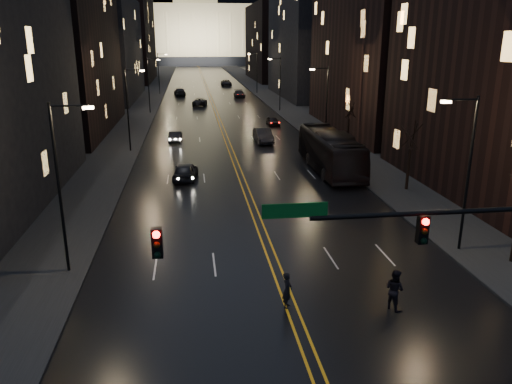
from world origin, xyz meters
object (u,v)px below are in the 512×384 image
object	(u,v)px
traffic_signal	(486,239)
oncoming_car_a	(185,171)
pedestrian_b	(395,289)
bus	(330,151)
oncoming_car_b	(175,136)
pedestrian_a	(287,290)
receding_car_a	(263,136)

from	to	relation	value
traffic_signal	oncoming_car_a	bearing A→B (deg)	111.33
oncoming_car_a	pedestrian_b	world-z (taller)	pedestrian_b
bus	oncoming_car_a	xyz separation A→B (m)	(-13.43, -1.43, -1.08)
oncoming_car_a	oncoming_car_b	distance (m)	17.40
traffic_signal	pedestrian_a	xyz separation A→B (m)	(-6.09, 5.00, -4.23)
oncoming_car_a	oncoming_car_b	world-z (taller)	oncoming_car_a
traffic_signal	pedestrian_a	world-z (taller)	traffic_signal
oncoming_car_a	pedestrian_b	size ratio (longest dim) A/B	2.37
oncoming_car_a	oncoming_car_b	xyz separation A→B (m)	(-1.28, 17.35, -0.13)
bus	oncoming_car_b	world-z (taller)	bus
receding_car_a	pedestrian_b	xyz separation A→B (m)	(0.40, -38.96, 0.13)
oncoming_car_b	bus	bearing A→B (deg)	135.52
oncoming_car_a	pedestrian_b	bearing A→B (deg)	120.07
traffic_signal	oncoming_car_a	distance (m)	30.10
oncoming_car_b	receding_car_a	xyz separation A→B (m)	(10.44, -1.89, 0.19)
oncoming_car_b	pedestrian_b	distance (m)	42.27
pedestrian_a	receding_car_a	bearing A→B (deg)	18.13
pedestrian_b	oncoming_car_a	bearing A→B (deg)	-6.63
traffic_signal	oncoming_car_a	xyz separation A→B (m)	(-10.84, 27.75, -4.31)
oncoming_car_a	pedestrian_a	bearing A→B (deg)	109.71
traffic_signal	pedestrian_b	xyz separation A→B (m)	(-1.27, 4.25, -4.12)
traffic_signal	bus	distance (m)	29.47
oncoming_car_b	pedestrian_a	world-z (taller)	pedestrian_a
traffic_signal	pedestrian_b	bearing A→B (deg)	106.68
receding_car_a	pedestrian_a	size ratio (longest dim) A/B	2.98
oncoming_car_b	pedestrian_a	size ratio (longest dim) A/B	2.31
receding_car_a	pedestrian_a	distance (m)	38.46
oncoming_car_b	pedestrian_a	bearing A→B (deg)	101.34
bus	oncoming_car_a	size ratio (longest dim) A/B	2.89
traffic_signal	oncoming_car_b	xyz separation A→B (m)	(-12.12, 45.10, -4.44)
traffic_signal	pedestrian_b	distance (m)	6.06
pedestrian_b	bus	bearing A→B (deg)	-37.59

